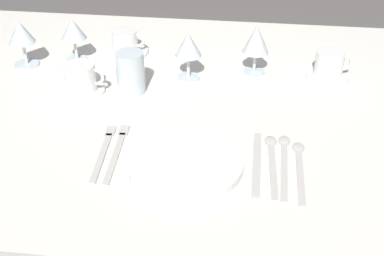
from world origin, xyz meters
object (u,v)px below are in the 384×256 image
Objects in this scene: spoon_tea at (299,164)px; spoon_dessert at (284,158)px; dinner_knife at (257,165)px; fork_outer at (117,151)px; coffee_cup_left at (125,40)px; coffee_cup_right at (330,63)px; wine_glass_centre at (73,31)px; wine_glass_far at (21,35)px; coffee_cup_far at (81,77)px; wine_glass_right at (188,47)px; wine_glass_left at (256,41)px; dinner_plate at (185,163)px; spoon_soup at (272,158)px; fork_inner at (104,150)px; drink_tumbler at (131,75)px.

spoon_dessert is at bearing 152.32° from spoon_tea.
fork_outer is at bearing 177.51° from dinner_knife.
fork_outer is at bearing -79.41° from coffee_cup_left.
wine_glass_centre is at bearing 178.76° from coffee_cup_right.
wine_glass_far reaches higher than spoon_dessert.
coffee_cup_far is 0.30m from wine_glass_right.
dinner_knife is at bearing -114.28° from coffee_cup_right.
coffee_cup_left is at bearing 135.16° from spoon_tea.
wine_glass_left is (-0.02, 0.43, 0.10)m from dinner_knife.
dinner_plate is 2.53× the size of coffee_cup_left.
coffee_cup_right reaches higher than spoon_soup.
wine_glass_centre reaches higher than spoon_dessert.
wine_glass_far is (-0.14, -0.05, 0.00)m from wine_glass_centre.
fork_inner is 1.53× the size of wine_glass_right.
wine_glass_left is at bearing 179.93° from coffee_cup_right.
coffee_cup_far reaches higher than coffee_cup_right.
coffee_cup_right is at bearing 2.17° from wine_glass_far.
drink_tumbler reaches higher than dinner_knife.
fork_outer is 1.02× the size of spoon_tea.
coffee_cup_right is (0.13, 0.40, 0.04)m from spoon_dessert.
dinner_knife is at bearing -172.18° from spoon_tea.
fork_inner is 0.40m from spoon_dessert.
coffee_cup_right reaches higher than coffee_cup_left.
dinner_knife is 0.47m from coffee_cup_right.
fork_inner is at bearing -48.95° from wine_glass_far.
coffee_cup_left is 0.72× the size of wine_glass_far.
coffee_cup_right is 0.40m from wine_glass_right.
wine_glass_far is at bearing 133.66° from fork_outer.
coffee_cup_left reaches higher than spoon_dessert.
spoon_dessert is 0.42m from wine_glass_left.
wine_glass_right is at bearing 96.26° from dinner_plate.
spoon_dessert is at bearing -34.54° from wine_glass_centre.
dinner_knife is at bearing -62.17° from wine_glass_right.
spoon_tea is 1.57× the size of wine_glass_far.
spoon_soup is 1.04× the size of spoon_tea.
fork_inner is at bearing -177.46° from spoon_dessert.
coffee_cup_far is at bearing -104.02° from coffee_cup_left.
dinner_plate is 1.14× the size of fork_outer.
dinner_plate is 0.22m from spoon_dessert.
wine_glass_right is at bearing -162.98° from wine_glass_left.
coffee_cup_far is 0.93× the size of drink_tumbler.
dinner_knife is 0.43m from wine_glass_right.
wine_glass_centre is (-0.39, 0.47, 0.08)m from dinner_plate.
coffee_cup_left is 0.94× the size of coffee_cup_far.
dinner_plate reaches higher than dinner_knife.
wine_glass_right is (0.21, -0.14, 0.06)m from coffee_cup_left.
coffee_cup_left is (-0.50, 0.50, 0.04)m from spoon_tea.
wine_glass_far is at bearing -177.83° from coffee_cup_right.
dinner_plate is 0.59m from coffee_cup_left.
fork_outer is at bearing 167.63° from dinner_plate.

